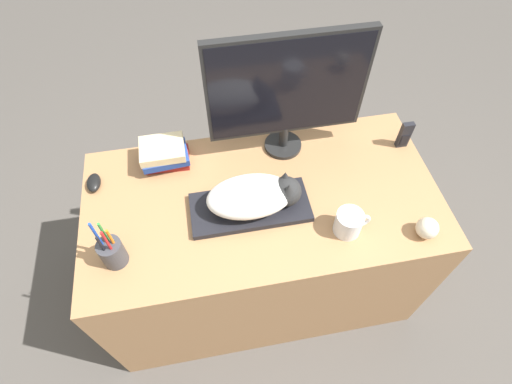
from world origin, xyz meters
The scene contains 11 objects.
ground_plane centered at (0.00, 0.00, 0.00)m, with size 12.00×12.00×0.00m, color #4C4742.
desk centered at (0.00, 0.34, 0.36)m, with size 1.32×0.68×0.72m.
keyboard centered at (-0.05, 0.30, 0.73)m, with size 0.43×0.19×0.02m.
cat centered at (-0.03, 0.30, 0.80)m, with size 0.34×0.18×0.13m.
monitor centered at (0.13, 0.57, 1.01)m, with size 0.58×0.15×0.51m.
computer_mouse centered at (-0.61, 0.51, 0.74)m, with size 0.05×0.09×0.03m.
coffee_mug centered at (0.26, 0.15, 0.77)m, with size 0.13×0.09×0.09m.
pen_cup centered at (-0.53, 0.18, 0.78)m, with size 0.08×0.08×0.23m.
baseball centered at (0.52, 0.09, 0.76)m, with size 0.08×0.08×0.08m.
phone centered at (0.61, 0.50, 0.78)m, with size 0.05×0.02×0.12m.
book_stack centered at (-0.34, 0.58, 0.77)m, with size 0.19×0.14×0.09m.
Camera 1 is at (-0.18, -0.49, 1.93)m, focal length 28.00 mm.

